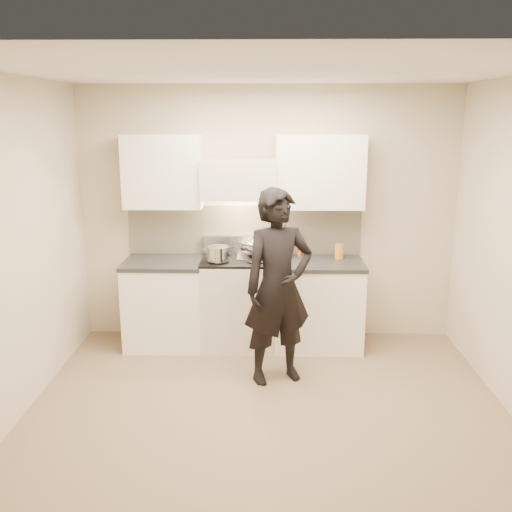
{
  "coord_description": "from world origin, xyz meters",
  "views": [
    {
      "loc": [
        -0.01,
        -4.28,
        2.4
      ],
      "look_at": [
        -0.11,
        1.05,
        1.07
      ],
      "focal_mm": 40.0,
      "sensor_mm": 36.0,
      "label": 1
    }
  ],
  "objects_px": {
    "counter_right": "(318,304)",
    "utensil_crock": "(282,247)",
    "stove": "(239,302)",
    "wok": "(257,245)",
    "person": "(278,287)"
  },
  "relations": [
    {
      "from": "wok",
      "to": "stove",
      "type": "bearing_deg",
      "value": -152.4
    },
    {
      "from": "wok",
      "to": "person",
      "type": "height_order",
      "value": "person"
    },
    {
      "from": "person",
      "to": "utensil_crock",
      "type": "bearing_deg",
      "value": 64.73
    },
    {
      "from": "counter_right",
      "to": "wok",
      "type": "distance_m",
      "value": 0.89
    },
    {
      "from": "utensil_crock",
      "to": "stove",
      "type": "bearing_deg",
      "value": -159.73
    },
    {
      "from": "stove",
      "to": "wok",
      "type": "bearing_deg",
      "value": 27.6
    },
    {
      "from": "counter_right",
      "to": "utensil_crock",
      "type": "relative_size",
      "value": 2.57
    },
    {
      "from": "utensil_crock",
      "to": "person",
      "type": "bearing_deg",
      "value": -93.15
    },
    {
      "from": "stove",
      "to": "utensil_crock",
      "type": "distance_m",
      "value": 0.73
    },
    {
      "from": "stove",
      "to": "utensil_crock",
      "type": "bearing_deg",
      "value": 20.27
    },
    {
      "from": "stove",
      "to": "person",
      "type": "distance_m",
      "value": 1.0
    },
    {
      "from": "stove",
      "to": "wok",
      "type": "xyz_separation_m",
      "value": [
        0.19,
        0.1,
        0.59
      ]
    },
    {
      "from": "counter_right",
      "to": "utensil_crock",
      "type": "height_order",
      "value": "utensil_crock"
    },
    {
      "from": "stove",
      "to": "counter_right",
      "type": "height_order",
      "value": "stove"
    },
    {
      "from": "utensil_crock",
      "to": "counter_right",
      "type": "bearing_deg",
      "value": -23.6
    }
  ]
}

